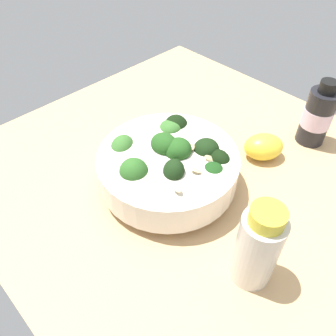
{
  "coord_description": "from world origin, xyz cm",
  "views": [
    {
      "loc": [
        33.27,
        30.11,
        43.0
      ],
      "look_at": [
        5.59,
        1.8,
        4.0
      ],
      "focal_mm": 36.37,
      "sensor_mm": 36.0,
      "label": 1
    }
  ],
  "objects_px": {
    "bowl_of_broccoli": "(169,164)",
    "bottle_short": "(257,247)",
    "lemon_wedge": "(263,147)",
    "bottle_tall": "(317,116)"
  },
  "relations": [
    {
      "from": "bottle_tall",
      "to": "bottle_short",
      "type": "bearing_deg",
      "value": 15.4
    },
    {
      "from": "lemon_wedge",
      "to": "bottle_tall",
      "type": "distance_m",
      "value": 0.12
    },
    {
      "from": "bowl_of_broccoli",
      "to": "bottle_tall",
      "type": "distance_m",
      "value": 0.3
    },
    {
      "from": "bowl_of_broccoli",
      "to": "lemon_wedge",
      "type": "distance_m",
      "value": 0.19
    },
    {
      "from": "bottle_short",
      "to": "bottle_tall",
      "type": "bearing_deg",
      "value": -164.6
    },
    {
      "from": "bottle_tall",
      "to": "bowl_of_broccoli",
      "type": "bearing_deg",
      "value": -21.25
    },
    {
      "from": "lemon_wedge",
      "to": "bottle_tall",
      "type": "xyz_separation_m",
      "value": [
        -0.11,
        0.04,
        0.03
      ]
    },
    {
      "from": "bowl_of_broccoli",
      "to": "bottle_short",
      "type": "relative_size",
      "value": 1.68
    },
    {
      "from": "bowl_of_broccoli",
      "to": "bottle_tall",
      "type": "bearing_deg",
      "value": 158.75
    },
    {
      "from": "bowl_of_broccoli",
      "to": "bottle_short",
      "type": "bearing_deg",
      "value": 78.94
    }
  ]
}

